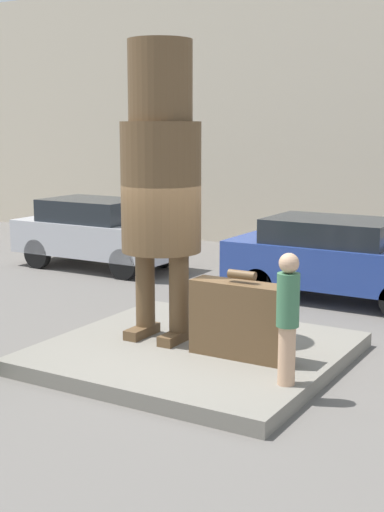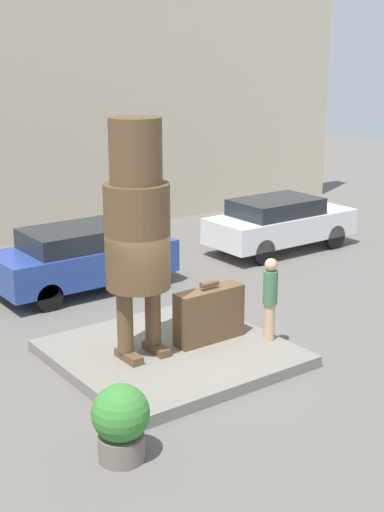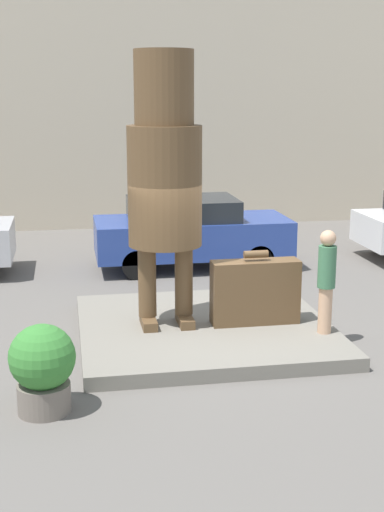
% 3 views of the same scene
% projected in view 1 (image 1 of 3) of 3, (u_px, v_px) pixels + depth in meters
% --- Properties ---
extents(ground_plane, '(60.00, 60.00, 0.00)m').
position_uv_depth(ground_plane, '(194.00, 360.00, 10.33)').
color(ground_plane, '#605B56').
extents(pedestal, '(4.04, 3.89, 0.21)m').
position_uv_depth(pedestal, '(194.00, 353.00, 10.31)').
color(pedestal, slate).
rests_on(pedestal, ground_plane).
extents(statue_figure, '(1.17, 1.17, 4.31)m').
position_uv_depth(statue_figure, '(161.00, 168.00, 10.24)').
color(statue_figure, brown).
rests_on(statue_figure, pedestal).
extents(giant_suitcase, '(1.43, 0.40, 1.21)m').
position_uv_depth(giant_suitcase, '(241.00, 320.00, 9.69)').
color(giant_suitcase, brown).
rests_on(giant_suitcase, pedestal).
extents(tourist, '(0.28, 0.28, 1.64)m').
position_uv_depth(tourist, '(288.00, 313.00, 8.59)').
color(tourist, tan).
rests_on(tourist, pedestal).
extents(parked_car_silver, '(4.08, 1.78, 1.64)m').
position_uv_depth(parked_car_silver, '(98.00, 232.00, 16.89)').
color(parked_car_silver, '#B7B7BC').
rests_on(parked_car_silver, ground_plane).
extents(parked_car_blue, '(4.32, 1.83, 1.58)m').
position_uv_depth(parked_car_blue, '(338.00, 257.00, 13.76)').
color(parked_car_blue, '#284293').
rests_on(parked_car_blue, ground_plane).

